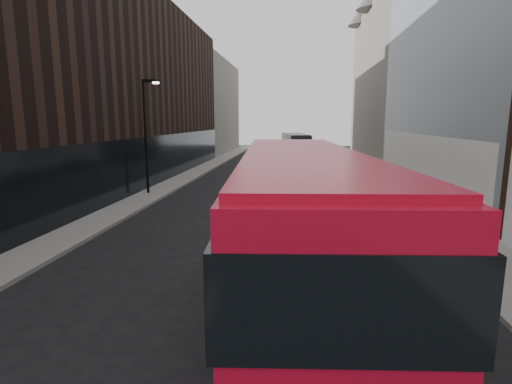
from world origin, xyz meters
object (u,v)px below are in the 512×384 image
(car_c, at_px, (306,168))
(car_b, at_px, (300,179))
(street_lamp, at_px, (146,129))
(grey_bus, at_px, (295,147))
(car_a, at_px, (288,182))
(red_bus, at_px, (299,238))

(car_c, bearing_deg, car_b, -91.29)
(street_lamp, xyz_separation_m, grey_bus, (9.02, 22.15, -2.48))
(car_b, bearing_deg, grey_bus, 88.45)
(street_lamp, distance_m, car_b, 10.85)
(street_lamp, height_order, car_c, street_lamp)
(car_a, distance_m, car_c, 9.03)
(grey_bus, bearing_deg, car_a, -98.70)
(red_bus, relative_size, grey_bus, 1.02)
(grey_bus, xyz_separation_m, car_c, (1.08, -11.23, -1.10))
(car_c, bearing_deg, car_a, -95.35)
(car_a, bearing_deg, car_c, 87.43)
(street_lamp, height_order, car_a, street_lamp)
(car_b, relative_size, car_c, 0.88)
(street_lamp, relative_size, car_b, 1.89)
(car_b, xyz_separation_m, car_c, (0.59, 7.12, -0.00))
(grey_bus, distance_m, car_a, 20.18)
(red_bus, xyz_separation_m, car_a, (-0.72, 18.03, -1.61))
(grey_bus, distance_m, car_b, 18.39)
(grey_bus, bearing_deg, car_c, -92.38)
(car_a, height_order, car_b, car_a)
(red_bus, distance_m, car_b, 19.90)
(street_lamp, xyz_separation_m, red_bus, (9.44, -16.03, -1.91))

